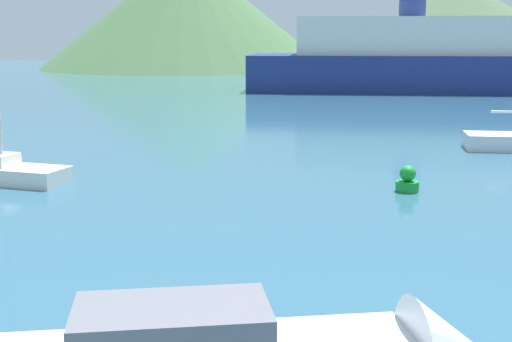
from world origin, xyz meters
name	(u,v)px	position (x,y,z in m)	size (l,w,h in m)	color
ferry_distant	(410,59)	(6.53, 57.46, 2.66)	(26.95, 10.07, 7.63)	navy
buoy_marker	(407,181)	(4.32, 17.66, 0.33)	(0.69, 0.69, 0.80)	green
hill_west	(187,10)	(-22.02, 94.92, 7.94)	(40.37, 40.37, 15.88)	#476B42
hill_central	(458,25)	(15.07, 98.03, 5.88)	(43.61, 43.61, 11.77)	#4C6647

